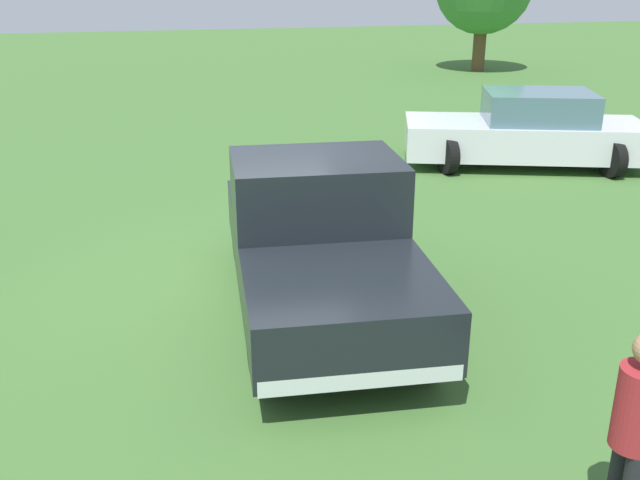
% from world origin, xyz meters
% --- Properties ---
extents(ground_plane, '(80.00, 80.00, 0.00)m').
position_xyz_m(ground_plane, '(0.00, 0.00, 0.00)').
color(ground_plane, '#3D662D').
extents(pickup_truck, '(4.72, 2.27, 1.79)m').
position_xyz_m(pickup_truck, '(-0.71, -0.74, 0.92)').
color(pickup_truck, black).
rests_on(pickup_truck, ground_plane).
extents(sedan_far, '(3.19, 5.04, 1.50)m').
position_xyz_m(sedan_far, '(4.62, -6.37, 0.71)').
color(sedan_far, black).
rests_on(sedan_far, ground_plane).
extents(person_bystander, '(0.38, 0.38, 1.63)m').
position_xyz_m(person_bystander, '(-4.83, -1.91, 0.92)').
color(person_bystander, black).
rests_on(person_bystander, ground_plane).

